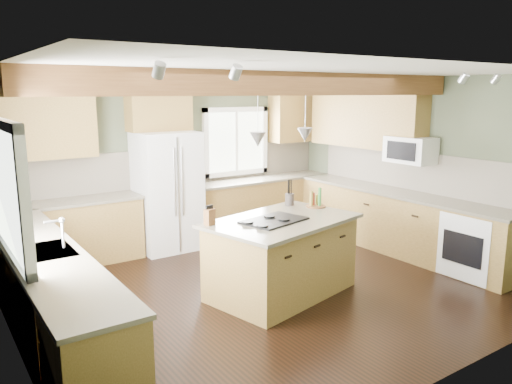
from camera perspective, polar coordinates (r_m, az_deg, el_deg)
floor at (r=6.31m, az=0.94°, el=-10.81°), size 5.60×5.60×0.00m
ceiling at (r=5.84m, az=1.03°, el=13.52°), size 5.60×5.60×0.00m
wall_back at (r=8.08m, az=-9.37°, el=3.53°), size 5.60×0.00×5.60m
wall_left at (r=4.91m, az=-26.72°, el=-2.56°), size 0.00×5.00×5.00m
wall_right at (r=7.88m, az=17.84°, el=2.93°), size 0.00×5.00×5.00m
ceiling_beam at (r=5.63m, az=2.60°, el=12.27°), size 5.55×0.26×0.26m
soffit_trim at (r=7.92m, az=-9.35°, el=12.37°), size 5.55×0.20×0.10m
backsplash_back at (r=8.08m, az=-9.30°, el=2.88°), size 5.58×0.03×0.58m
backsplash_right at (r=7.91m, az=17.45°, el=2.33°), size 0.03×3.70×0.58m
base_cab_back_left at (r=7.40m, az=-20.81°, el=-4.61°), size 2.02×0.60×0.88m
counter_back_left at (r=7.29m, az=-21.06°, el=-1.12°), size 2.06×0.64×0.04m
base_cab_back_right at (r=8.72m, az=0.56°, el=-1.51°), size 2.62×0.60×0.88m
counter_back_right at (r=8.62m, az=0.57°, el=1.47°), size 2.66×0.64×0.04m
base_cab_left at (r=5.26m, az=-22.66°, el=-11.20°), size 0.60×3.70×0.88m
counter_left at (r=5.11m, az=-23.06°, el=-6.41°), size 0.64×3.74×0.04m
base_cab_right at (r=7.84m, az=15.82°, el=-3.40°), size 0.60×3.70×0.88m
counter_right at (r=7.74m, az=16.00°, el=-0.10°), size 0.64×3.74×0.04m
upper_cab_back_left at (r=7.23m, az=-23.44°, el=7.03°), size 1.40×0.35×0.90m
upper_cab_over_fridge at (r=7.73m, az=-11.05°, el=9.45°), size 0.96×0.35×0.70m
upper_cab_right at (r=8.27m, az=12.39°, el=8.11°), size 0.35×2.20×0.90m
upper_cab_back_corner at (r=9.09m, az=4.35°, el=8.61°), size 0.90×0.35×0.90m
window_left at (r=4.92m, az=-26.83°, el=0.42°), size 0.04×1.60×1.05m
window_back at (r=8.58m, az=-2.37°, el=5.80°), size 1.10×0.04×1.00m
sink at (r=5.11m, az=-23.06°, el=-6.36°), size 0.50×0.65×0.03m
faucet at (r=5.10m, az=-21.21°, el=-4.53°), size 0.02×0.02×0.28m
dishwasher at (r=4.11m, az=-18.50°, el=-17.57°), size 0.60×0.60×0.84m
oven at (r=7.12m, az=23.83°, el=-5.54°), size 0.60×0.72×0.84m
microwave at (r=7.65m, az=17.23°, el=4.62°), size 0.40×0.70×0.38m
pendant_left at (r=5.38m, az=0.21°, el=6.03°), size 0.18×0.18×0.16m
pendant_right at (r=6.01m, az=5.62°, el=6.54°), size 0.18×0.18×0.16m
refrigerator at (r=7.68m, az=-10.08°, el=0.07°), size 0.90×0.74×1.80m
island at (r=5.99m, az=2.91°, el=-7.55°), size 1.85×1.36×0.88m
island_top at (r=5.86m, az=2.96°, el=-3.28°), size 1.98×1.49×0.04m
cooktop at (r=5.75m, az=2.07°, el=-3.25°), size 0.81×0.63×0.02m
knife_block at (r=5.59m, az=-5.33°, el=-2.86°), size 0.13×0.11×0.18m
utensil_crock at (r=6.54m, az=3.86°, el=-0.87°), size 0.14×0.14×0.16m
bottle_tray at (r=6.48m, az=6.88°, el=-0.68°), size 0.27×0.27×0.23m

